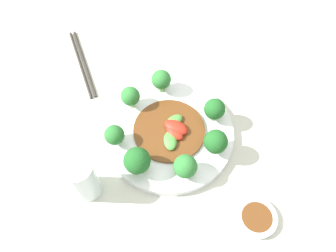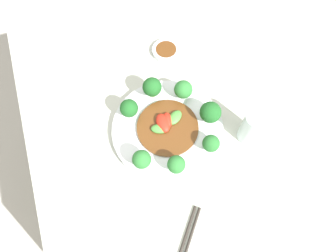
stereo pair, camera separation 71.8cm
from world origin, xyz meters
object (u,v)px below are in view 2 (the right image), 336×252
broccoli_southwest (211,143)px  broccoli_west (176,165)px  plate (168,131)px  broccoli_northwest (142,160)px  broccoli_east (152,87)px  stirfry_center (167,126)px  broccoli_south (210,112)px  sauce_dish (166,51)px  broccoli_southeast (183,90)px  drinking_glass (252,127)px  broccoli_northeast (129,108)px

broccoli_southwest → broccoli_west: bearing=104.2°
plate → broccoli_northwest: (-0.07, 0.09, 0.05)m
broccoli_east → broccoli_northwest: bearing=155.4°
broccoli_southwest → stirfry_center: 0.13m
broccoli_northwest → broccoli_south: broccoli_south is taller
stirfry_center → sauce_dish: 0.27m
broccoli_northwest → stirfry_center: 0.13m
broccoli_southeast → drinking_glass: bearing=-141.5°
broccoli_northwest → broccoli_southwest: 0.18m
broccoli_southeast → broccoli_northwest: 0.23m
broccoli_south → broccoli_northeast: bearing=67.8°
broccoli_east → broccoli_south: size_ratio=0.99×
plate → stirfry_center: size_ratio=1.81×
broccoli_northwest → broccoli_northeast: broccoli_northwest is taller
broccoli_southeast → broccoli_east: (0.03, 0.08, 0.01)m
broccoli_southeast → broccoli_southwest: (-0.17, -0.01, -0.00)m
broccoli_west → broccoli_southwest: (0.03, -0.10, -0.00)m
broccoli_south → broccoli_northeast: (0.08, 0.20, -0.00)m
broccoli_east → stirfry_center: 0.12m
broccoli_west → broccoli_northwest: size_ratio=0.93×
broccoli_east → broccoli_south: same height
broccoli_south → drinking_glass: (-0.07, -0.09, -0.00)m
stirfry_center → sauce_dish: stirfry_center is taller
broccoli_east → broccoli_northwest: 0.21m
broccoli_northeast → broccoli_northwest: bearing=176.5°
broccoli_northwest → broccoli_west: bearing=-116.7°
broccoli_northeast → stirfry_center: size_ratio=0.37×
broccoli_southwest → stirfry_center: (0.09, 0.09, -0.03)m
broccoli_west → drinking_glass: (0.03, -0.22, 0.00)m
broccoli_southeast → stirfry_center: size_ratio=0.35×
broccoli_northwest → broccoli_northeast: bearing=-3.5°
broccoli_south → sauce_dish: 0.28m
broccoli_southeast → broccoli_southwest: 0.17m
stirfry_center → drinking_glass: size_ratio=1.44×
plate → broccoli_east: broccoli_east is taller
broccoli_northwest → drinking_glass: size_ratio=0.55×
broccoli_west → broccoli_southwest: bearing=-75.8°
broccoli_southeast → broccoli_south: bearing=-155.2°
broccoli_northeast → broccoli_southwest: bearing=-133.4°
broccoli_west → sauce_dish: 0.39m
plate → sauce_dish: (0.26, -0.08, -0.00)m
broccoli_northwest → broccoli_southwest: (-0.01, -0.18, -0.01)m
drinking_glass → sauce_dish: 0.37m
plate → broccoli_northwest: size_ratio=4.69×
stirfry_center → sauce_dish: size_ratio=1.98×
broccoli_west → broccoli_northeast: bearing=19.9°
broccoli_west → broccoli_east: (0.23, -0.01, 0.00)m
plate → sauce_dish: bearing=-17.4°
stirfry_center → sauce_dish: bearing=-17.8°
plate → broccoli_east: (0.12, 0.01, 0.05)m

